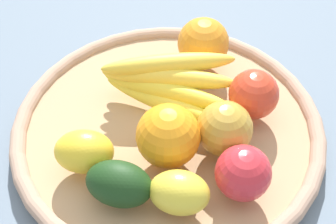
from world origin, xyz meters
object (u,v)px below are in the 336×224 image
banana_bunch (167,83)px  apple_2 (225,129)px  lemon_1 (84,151)px  avocado (119,184)px  orange_1 (168,136)px  lemon_0 (179,193)px  apple_0 (254,94)px  orange_0 (203,43)px  apple_1 (243,173)px

banana_bunch → apple_2: bearing=82.9°
lemon_1 → avocado: (0.00, 0.06, 0.00)m
orange_1 → lemon_0: size_ratio=1.13×
apple_0 → orange_0: bearing=-106.1°
lemon_1 → apple_0: bearing=154.8°
lemon_1 → apple_2: bearing=141.5°
orange_0 → apple_2: bearing=48.6°
orange_0 → avocado: orange_0 is taller
avocado → apple_1: bearing=136.2°
apple_0 → apple_2: (0.07, 0.01, 0.00)m
lemon_1 → apple_0: apple_0 is taller
lemon_1 → avocado: same height
lemon_0 → apple_2: 0.10m
banana_bunch → apple_2: 0.11m
banana_bunch → orange_1: (0.07, 0.06, 0.01)m
banana_bunch → apple_0: 0.11m
lemon_1 → apple_1: size_ratio=1.10×
banana_bunch → apple_2: (0.01, 0.11, 0.00)m
orange_1 → avocado: 0.08m
lemon_0 → apple_2: (-0.10, -0.02, 0.01)m
orange_1 → orange_0: size_ratio=1.06×
orange_0 → apple_2: (0.10, 0.12, -0.00)m
lemon_1 → apple_1: (-0.10, 0.16, 0.01)m
orange_1 → apple_1: size_ratio=1.20×
banana_bunch → orange_0: 0.09m
avocado → apple_2: bearing=163.1°
lemon_0 → apple_2: apple_2 is taller
lemon_1 → banana_bunch: size_ratio=0.39×
banana_bunch → apple_0: same height
lemon_0 → apple_1: bearing=148.5°
orange_0 → lemon_0: bearing=33.1°
apple_1 → avocado: apple_1 is taller
orange_1 → lemon_1: bearing=-40.5°
orange_1 → lemon_0: (0.04, 0.06, -0.01)m
banana_bunch → lemon_0: size_ratio=2.62×
apple_1 → lemon_0: 0.07m
apple_0 → apple_1: bearing=30.0°
lemon_0 → avocado: (0.04, -0.06, 0.00)m
banana_bunch → avocado: 0.16m
avocado → apple_2: size_ratio=1.13×
apple_1 → lemon_0: apple_1 is taller
apple_2 → apple_0: bearing=-173.2°
orange_0 → apple_1: (0.14, 0.17, -0.00)m
orange_0 → apple_1: 0.22m
lemon_0 → orange_0: bearing=-146.9°
lemon_0 → apple_0: bearing=-172.1°
orange_1 → apple_1: bearing=101.8°
orange_1 → apple_2: (-0.06, 0.04, -0.00)m
orange_0 → avocado: size_ratio=0.94×
apple_0 → avocado: size_ratio=0.84×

